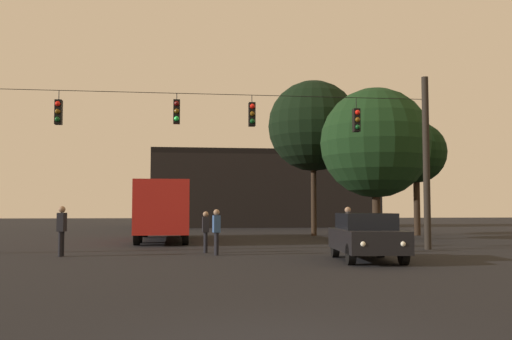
{
  "coord_description": "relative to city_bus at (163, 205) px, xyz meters",
  "views": [
    {
      "loc": [
        -1.34,
        -7.16,
        1.64
      ],
      "look_at": [
        1.51,
        15.02,
        3.13
      ],
      "focal_mm": 41.66,
      "sensor_mm": 36.0,
      "label": 1
    }
  ],
  "objects": [
    {
      "name": "corner_building",
      "position": [
        8.84,
        24.89,
        1.72
      ],
      "size": [
        21.1,
        8.26,
        7.17
      ],
      "color": "black",
      "rests_on": "ground"
    },
    {
      "name": "pedestrian_crossing_right",
      "position": [
        1.85,
        -9.34,
        -0.99
      ],
      "size": [
        0.26,
        0.37,
        1.57
      ],
      "color": "black",
      "rests_on": "ground"
    },
    {
      "name": "overhead_signal_span",
      "position": [
        2.2,
        -8.59,
        2.23
      ],
      "size": [
        17.89,
        0.44,
        7.18
      ],
      "color": "black",
      "rests_on": "ground"
    },
    {
      "name": "ground_plane",
      "position": [
        2.21,
        -0.36,
        -1.87
      ],
      "size": [
        168.0,
        168.0,
        0.0
      ],
      "primitive_type": "plane",
      "color": "black",
      "rests_on": "ground"
    },
    {
      "name": "tree_left_silhouette",
      "position": [
        11.6,
        -0.46,
        3.46
      ],
      "size": [
        6.09,
        6.09,
        8.38
      ],
      "color": "#2D2116",
      "rests_on": "ground"
    },
    {
      "name": "pedestrian_crossing_left",
      "position": [
        2.19,
        -10.56,
        -0.94
      ],
      "size": [
        0.28,
        0.39,
        1.65
      ],
      "color": "black",
      "rests_on": "ground"
    },
    {
      "name": "city_bus",
      "position": [
        0.0,
        0.0,
        0.0
      ],
      "size": [
        2.62,
        11.02,
        3.0
      ],
      "color": "#B21E19",
      "rests_on": "ground"
    },
    {
      "name": "car_near_right",
      "position": [
        6.83,
        -13.48,
        -1.07
      ],
      "size": [
        2.21,
        4.46,
        1.52
      ],
      "color": "black",
      "rests_on": "ground"
    },
    {
      "name": "tree_right_far",
      "position": [
        9.28,
        4.73,
        5.09
      ],
      "size": [
        5.77,
        5.77,
        9.85
      ],
      "color": "#2D2116",
      "rests_on": "ground"
    },
    {
      "name": "pedestrian_crossing_center",
      "position": [
        -3.23,
        -10.46,
        -0.86
      ],
      "size": [
        0.3,
        0.4,
        1.76
      ],
      "color": "black",
      "rests_on": "ground"
    },
    {
      "name": "tree_behind_building",
      "position": [
        15.84,
        4.15,
        3.39
      ],
      "size": [
        3.89,
        3.89,
        7.23
      ],
      "color": "#2D2116",
      "rests_on": "ground"
    },
    {
      "name": "pedestrian_near_bus",
      "position": [
        7.23,
        -9.96,
        -0.88
      ],
      "size": [
        0.35,
        0.42,
        1.74
      ],
      "color": "black",
      "rests_on": "ground"
    }
  ]
}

